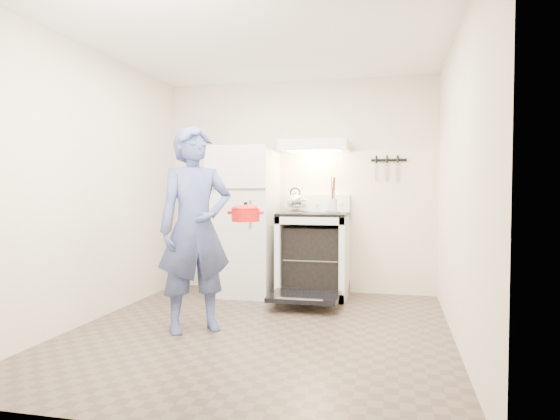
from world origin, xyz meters
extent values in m
plane|color=brown|center=(0.00, 0.00, 0.00)|extent=(3.60, 3.60, 0.00)
cube|color=beige|center=(0.00, 1.80, 1.25)|extent=(3.20, 0.02, 2.50)
cube|color=white|center=(-0.58, 1.45, 0.85)|extent=(0.70, 0.70, 1.70)
cube|color=white|center=(0.23, 1.48, 0.46)|extent=(0.76, 0.65, 0.92)
cube|color=black|center=(0.23, 1.48, 0.94)|extent=(0.76, 0.65, 0.03)
cube|color=white|center=(0.23, 1.76, 1.05)|extent=(0.76, 0.07, 0.20)
cube|color=black|center=(0.23, 0.88, 0.12)|extent=(0.70, 0.54, 0.04)
cube|color=slate|center=(0.23, 1.48, 0.44)|extent=(0.60, 0.52, 0.01)
cube|color=white|center=(0.23, 1.55, 1.71)|extent=(0.76, 0.50, 0.12)
cube|color=black|center=(1.05, 1.79, 1.55)|extent=(0.40, 0.02, 0.03)
cylinder|color=#967656|center=(0.30, 1.56, 0.45)|extent=(0.34, 0.34, 0.02)
cylinder|color=silver|center=(0.46, 1.35, 1.05)|extent=(0.11, 0.11, 0.13)
imported|color=navy|center=(-0.54, -0.10, 0.88)|extent=(0.76, 0.72, 1.76)
camera|label=1|loc=(1.12, -4.08, 1.22)|focal=32.00mm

